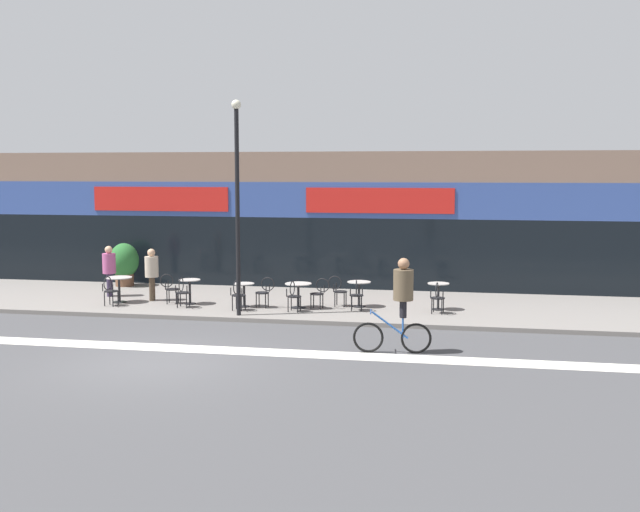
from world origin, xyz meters
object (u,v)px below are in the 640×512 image
(planter_pot, at_px, (124,263))
(cafe_chair_3_side, at_px, (319,291))
(cafe_chair_5_near, at_px, (437,296))
(bistro_table_3, at_px, (298,290))
(bistro_table_0, at_px, (119,284))
(lamp_post, at_px, (237,194))
(cafe_chair_2_side, at_px, (265,290))
(cafe_chair_4_side, at_px, (338,289))
(bistro_table_4, at_px, (359,289))
(cafe_chair_3_near, at_px, (293,294))
(bistro_table_5, at_px, (438,291))
(cyclist_0, at_px, (401,298))
(pedestrian_near_end, at_px, (152,270))
(cafe_chair_0_near, at_px, (110,289))
(cafe_chair_1_side, at_px, (170,287))
(cafe_chair_4_near, at_px, (356,293))
(cafe_chair_1_near, at_px, (182,290))
(bistro_table_2, at_px, (244,290))
(pedestrian_far_end, at_px, (109,266))
(bistro_table_1, at_px, (190,287))
(cafe_chair_2_near, at_px, (238,293))

(planter_pot, bearing_deg, cafe_chair_3_side, -22.31)
(cafe_chair_5_near, bearing_deg, bistro_table_3, 95.57)
(bistro_table_0, height_order, lamp_post, lamp_post)
(cafe_chair_2_side, height_order, cafe_chair_4_side, same)
(bistro_table_4, xyz_separation_m, cafe_chair_3_near, (-1.72, -1.14, -0.02))
(bistro_table_5, relative_size, cyclist_0, 0.36)
(pedestrian_near_end, bearing_deg, cafe_chair_0_near, -135.16)
(cafe_chair_1_side, distance_m, planter_pot, 4.16)
(cafe_chair_1_side, bearing_deg, bistro_table_0, 175.47)
(cafe_chair_3_near, relative_size, pedestrian_near_end, 0.56)
(cafe_chair_4_near, distance_m, cafe_chair_5_near, 2.29)
(cafe_chair_3_near, bearing_deg, bistro_table_4, -50.48)
(cafe_chair_1_near, bearing_deg, cafe_chair_5_near, -89.00)
(bistro_table_0, bearing_deg, bistro_table_5, 3.15)
(bistro_table_2, bearing_deg, bistro_table_0, 179.63)
(planter_pot, xyz_separation_m, pedestrian_far_end, (0.47, -2.10, 0.16))
(bistro_table_3, bearing_deg, bistro_table_0, -179.29)
(bistro_table_5, height_order, planter_pot, planter_pot)
(bistro_table_1, bearing_deg, cafe_chair_4_side, 5.98)
(bistro_table_5, bearing_deg, cafe_chair_2_near, -168.20)
(cafe_chair_0_near, xyz_separation_m, cafe_chair_5_near, (9.56, 0.53, 0.00))
(cafe_chair_0_near, height_order, pedestrian_far_end, pedestrian_far_end)
(cafe_chair_3_side, bearing_deg, cyclist_0, 126.69)
(cafe_chair_4_near, distance_m, pedestrian_near_end, 6.47)
(bistro_table_4, height_order, pedestrian_near_end, pedestrian_near_end)
(cafe_chair_0_near, bearing_deg, bistro_table_4, -74.36)
(cafe_chair_0_near, height_order, cafe_chair_2_side, same)
(bistro_table_2, relative_size, cyclist_0, 0.32)
(bistro_table_2, distance_m, cafe_chair_3_side, 2.24)
(cyclist_0, bearing_deg, cafe_chair_5_near, -105.17)
(cafe_chair_2_near, xyz_separation_m, cyclist_0, (4.91, -3.69, 0.63))
(bistro_table_2, bearing_deg, bistro_table_1, 175.06)
(cafe_chair_4_side, relative_size, lamp_post, 0.15)
(bistro_table_5, height_order, lamp_post, lamp_post)
(cafe_chair_2_side, distance_m, cafe_chair_4_side, 2.16)
(bistro_table_4, height_order, cafe_chair_2_near, cafe_chair_2_near)
(bistro_table_2, bearing_deg, cafe_chair_5_near, -0.74)
(cafe_chair_2_side, bearing_deg, cafe_chair_3_near, 153.70)
(cyclist_0, bearing_deg, bistro_table_1, -39.52)
(cafe_chair_0_near, distance_m, cyclist_0, 9.61)
(cafe_chair_1_near, distance_m, cafe_chair_3_near, 3.33)
(bistro_table_1, distance_m, cafe_chair_2_side, 2.36)
(bistro_table_4, relative_size, cafe_chair_2_near, 0.83)
(cafe_chair_2_side, distance_m, cafe_chair_3_side, 1.61)
(cafe_chair_1_near, xyz_separation_m, cafe_chair_3_near, (3.33, -0.05, 0.00))
(cafe_chair_4_side, bearing_deg, cafe_chair_4_near, -41.57)
(bistro_table_5, xyz_separation_m, planter_pot, (-10.85, 2.59, 0.26))
(cafe_chair_3_side, height_order, pedestrian_near_end, pedestrian_near_end)
(cafe_chair_3_side, bearing_deg, cafe_chair_2_side, 8.69)
(bistro_table_2, relative_size, cafe_chair_4_side, 0.78)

